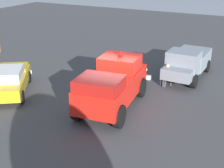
{
  "coord_description": "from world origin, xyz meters",
  "views": [
    {
      "loc": [
        12.75,
        6.61,
        6.91
      ],
      "look_at": [
        0.24,
        0.18,
        1.24
      ],
      "focal_mm": 49.97,
      "sensor_mm": 36.0,
      "label": 1
    }
  ],
  "objects_px": {
    "classic_hot_rod": "(9,80)",
    "parked_pickup": "(187,62)",
    "lawn_chair_near_truck": "(168,75)",
    "vintage_fire_truck": "(114,83)",
    "spectator_seated": "(166,74)"
  },
  "relations": [
    {
      "from": "classic_hot_rod",
      "to": "parked_pickup",
      "type": "distance_m",
      "value": 10.57
    },
    {
      "from": "classic_hot_rod",
      "to": "parked_pickup",
      "type": "relative_size",
      "value": 0.96
    },
    {
      "from": "parked_pickup",
      "to": "lawn_chair_near_truck",
      "type": "relative_size",
      "value": 4.76
    },
    {
      "from": "classic_hot_rod",
      "to": "parked_pickup",
      "type": "xyz_separation_m",
      "value": [
        -6.82,
        8.08,
        0.24
      ]
    },
    {
      "from": "classic_hot_rod",
      "to": "lawn_chair_near_truck",
      "type": "xyz_separation_m",
      "value": [
        -5.04,
        7.42,
        -0.16
      ]
    },
    {
      "from": "parked_pickup",
      "to": "lawn_chair_near_truck",
      "type": "bearing_deg",
      "value": -20.31
    },
    {
      "from": "lawn_chair_near_truck",
      "to": "vintage_fire_truck",
      "type": "bearing_deg",
      "value": -22.08
    },
    {
      "from": "spectator_seated",
      "to": "vintage_fire_truck",
      "type": "bearing_deg",
      "value": -21.68
    },
    {
      "from": "vintage_fire_truck",
      "to": "parked_pickup",
      "type": "bearing_deg",
      "value": 158.47
    },
    {
      "from": "vintage_fire_truck",
      "to": "classic_hot_rod",
      "type": "bearing_deg",
      "value": -78.67
    },
    {
      "from": "parked_pickup",
      "to": "spectator_seated",
      "type": "bearing_deg",
      "value": -21.21
    },
    {
      "from": "parked_pickup",
      "to": "lawn_chair_near_truck",
      "type": "distance_m",
      "value": 1.93
    },
    {
      "from": "classic_hot_rod",
      "to": "parked_pickup",
      "type": "height_order",
      "value": "parked_pickup"
    },
    {
      "from": "classic_hot_rod",
      "to": "vintage_fire_truck",
      "type": "bearing_deg",
      "value": 101.33
    },
    {
      "from": "classic_hot_rod",
      "to": "parked_pickup",
      "type": "bearing_deg",
      "value": 130.16
    }
  ]
}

